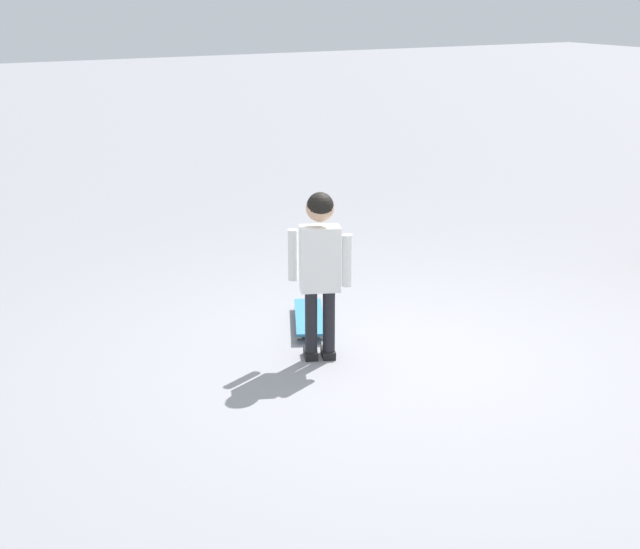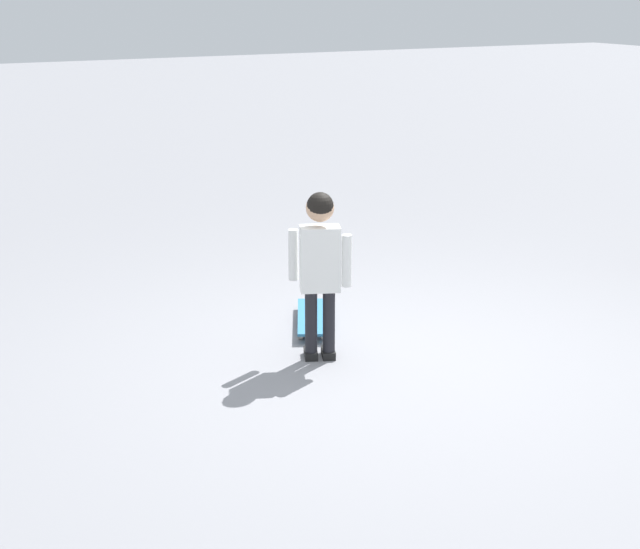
% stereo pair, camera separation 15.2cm
% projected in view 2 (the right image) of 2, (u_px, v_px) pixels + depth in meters
% --- Properties ---
extents(ground_plane, '(50.00, 50.00, 0.00)m').
position_uv_depth(ground_plane, '(398.00, 362.00, 5.85)').
color(ground_plane, gray).
extents(child_person, '(0.33, 0.29, 1.06)m').
position_uv_depth(child_person, '(320.00, 258.00, 5.71)').
color(child_person, black).
rests_on(child_person, ground).
extents(skateboard, '(0.73, 0.49, 0.07)m').
position_uv_depth(skateboard, '(312.00, 317.00, 6.46)').
color(skateboard, teal).
rests_on(skateboard, ground).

